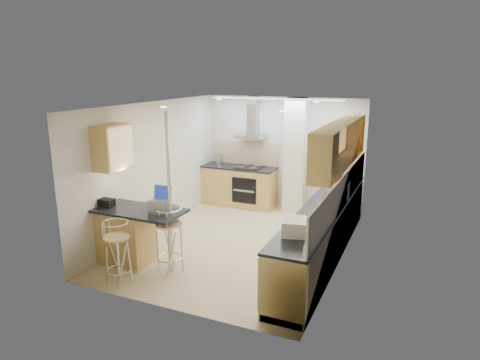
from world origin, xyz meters
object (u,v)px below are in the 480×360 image
at_px(microwave, 338,188).
at_px(bar_stool_near, 117,253).
at_px(bar_stool_end, 169,240).
at_px(laptop, 160,206).
at_px(bread_bin, 294,227).

relative_size(microwave, bar_stool_near, 0.60).
height_order(bar_stool_near, bar_stool_end, bar_stool_end).
bearing_deg(bar_stool_end, bar_stool_near, 149.51).
bearing_deg(microwave, bar_stool_near, 123.76).
distance_m(laptop, bread_bin, 2.13).
bearing_deg(bar_stool_end, microwave, -37.96).
height_order(microwave, bread_bin, microwave).
distance_m(laptop, bar_stool_end, 0.55).
xyz_separation_m(bar_stool_end, bread_bin, (1.95, 0.06, 0.50)).
distance_m(microwave, bar_stool_end, 3.01).
bearing_deg(bread_bin, laptop, 167.64).
xyz_separation_m(microwave, bar_stool_near, (-2.63, -2.67, -0.60)).
distance_m(bar_stool_near, bar_stool_end, 0.79).
bearing_deg(microwave, laptop, 119.38).
xyz_separation_m(laptop, bar_stool_near, (-0.32, -0.66, -0.56)).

